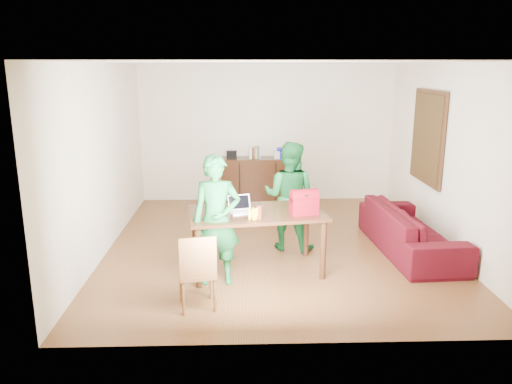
{
  "coord_description": "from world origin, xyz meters",
  "views": [
    {
      "loc": [
        -0.53,
        -7.13,
        2.65
      ],
      "look_at": [
        -0.33,
        -0.72,
        1.03
      ],
      "focal_mm": 35.0,
      "sensor_mm": 36.0,
      "label": 1
    }
  ],
  "objects_px": {
    "table": "(256,219)",
    "red_bag": "(304,204)",
    "person_near": "(216,220)",
    "chair": "(197,286)",
    "laptop": "(242,210)",
    "person_far": "(289,196)",
    "sofa": "(411,230)",
    "bottle": "(259,211)"
  },
  "relations": [
    {
      "from": "chair",
      "to": "person_near",
      "type": "distance_m",
      "value": 0.9
    },
    {
      "from": "person_far",
      "to": "red_bag",
      "type": "bearing_deg",
      "value": 116.29
    },
    {
      "from": "person_near",
      "to": "sofa",
      "type": "xyz_separation_m",
      "value": [
        2.78,
        1.0,
        -0.49
      ]
    },
    {
      "from": "red_bag",
      "to": "sofa",
      "type": "bearing_deg",
      "value": 12.94
    },
    {
      "from": "table",
      "to": "red_bag",
      "type": "bearing_deg",
      "value": -18.95
    },
    {
      "from": "laptop",
      "to": "red_bag",
      "type": "distance_m",
      "value": 0.79
    },
    {
      "from": "chair",
      "to": "person_far",
      "type": "relative_size",
      "value": 0.55
    },
    {
      "from": "table",
      "to": "person_near",
      "type": "height_order",
      "value": "person_near"
    },
    {
      "from": "laptop",
      "to": "red_bag",
      "type": "relative_size",
      "value": 1.0
    },
    {
      "from": "chair",
      "to": "sofa",
      "type": "relative_size",
      "value": 0.39
    },
    {
      "from": "laptop",
      "to": "red_bag",
      "type": "xyz_separation_m",
      "value": [
        0.79,
        -0.07,
        0.08
      ]
    },
    {
      "from": "chair",
      "to": "sofa",
      "type": "bearing_deg",
      "value": 18.71
    },
    {
      "from": "sofa",
      "to": "table",
      "type": "bearing_deg",
      "value": 102.38
    },
    {
      "from": "laptop",
      "to": "bottle",
      "type": "xyz_separation_m",
      "value": [
        0.21,
        -0.28,
        0.06
      ]
    },
    {
      "from": "person_near",
      "to": "sofa",
      "type": "distance_m",
      "value": 3.0
    },
    {
      "from": "table",
      "to": "sofa",
      "type": "xyz_separation_m",
      "value": [
        2.28,
        0.65,
        -0.38
      ]
    },
    {
      "from": "bottle",
      "to": "sofa",
      "type": "distance_m",
      "value": 2.52
    },
    {
      "from": "laptop",
      "to": "sofa",
      "type": "distance_m",
      "value": 2.61
    },
    {
      "from": "chair",
      "to": "red_bag",
      "type": "bearing_deg",
      "value": 24.53
    },
    {
      "from": "chair",
      "to": "bottle",
      "type": "xyz_separation_m",
      "value": [
        0.72,
        0.72,
        0.66
      ]
    },
    {
      "from": "table",
      "to": "person_far",
      "type": "xyz_separation_m",
      "value": [
        0.51,
        0.83,
        0.09
      ]
    },
    {
      "from": "chair",
      "to": "person_near",
      "type": "relative_size",
      "value": 0.54
    },
    {
      "from": "red_bag",
      "to": "person_near",
      "type": "bearing_deg",
      "value": -179.49
    },
    {
      "from": "table",
      "to": "chair",
      "type": "height_order",
      "value": "chair"
    },
    {
      "from": "chair",
      "to": "person_far",
      "type": "xyz_separation_m",
      "value": [
        1.2,
        1.87,
        0.54
      ]
    },
    {
      "from": "person_far",
      "to": "sofa",
      "type": "distance_m",
      "value": 1.84
    },
    {
      "from": "laptop",
      "to": "sofa",
      "type": "xyz_separation_m",
      "value": [
        2.46,
        0.69,
        -0.53
      ]
    },
    {
      "from": "laptop",
      "to": "red_bag",
      "type": "bearing_deg",
      "value": -21.48
    },
    {
      "from": "person_near",
      "to": "chair",
      "type": "bearing_deg",
      "value": -107.81
    },
    {
      "from": "chair",
      "to": "sofa",
      "type": "height_order",
      "value": "chair"
    },
    {
      "from": "bottle",
      "to": "chair",
      "type": "bearing_deg",
      "value": -135.1
    },
    {
      "from": "person_far",
      "to": "red_bag",
      "type": "xyz_separation_m",
      "value": [
        0.09,
        -0.95,
        0.14
      ]
    },
    {
      "from": "table",
      "to": "person_far",
      "type": "relative_size",
      "value": 1.16
    },
    {
      "from": "bottle",
      "to": "red_bag",
      "type": "relative_size",
      "value": 0.58
    },
    {
      "from": "person_far",
      "to": "bottle",
      "type": "height_order",
      "value": "person_far"
    },
    {
      "from": "table",
      "to": "chair",
      "type": "bearing_deg",
      "value": -131.7
    },
    {
      "from": "bottle",
      "to": "sofa",
      "type": "bearing_deg",
      "value": 23.25
    },
    {
      "from": "chair",
      "to": "bottle",
      "type": "relative_size",
      "value": 4.44
    },
    {
      "from": "person_near",
      "to": "bottle",
      "type": "xyz_separation_m",
      "value": [
        0.53,
        0.03,
        0.1
      ]
    },
    {
      "from": "red_bag",
      "to": "laptop",
      "type": "bearing_deg",
      "value": 163.28
    },
    {
      "from": "table",
      "to": "red_bag",
      "type": "xyz_separation_m",
      "value": [
        0.6,
        -0.12,
        0.23
      ]
    },
    {
      "from": "laptop",
      "to": "bottle",
      "type": "height_order",
      "value": "laptop"
    }
  ]
}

